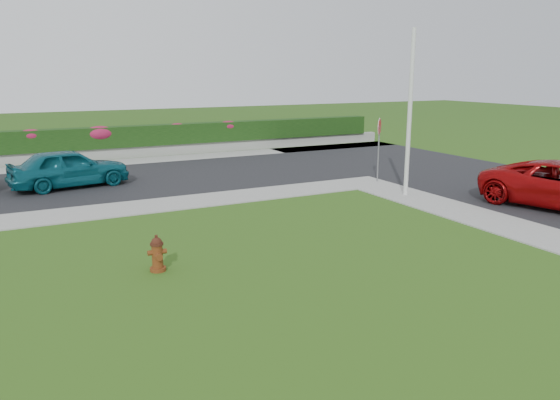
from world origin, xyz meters
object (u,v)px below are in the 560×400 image
fire_hydrant (157,254)px  stop_sign (379,134)px  sedan_teal (69,168)px  utility_pole (410,114)px

fire_hydrant → stop_sign: bearing=32.3°
sedan_teal → utility_pole: (11.02, -7.22, 2.21)m
stop_sign → sedan_teal: bearing=137.8°
sedan_teal → stop_sign: size_ratio=1.68×
sedan_teal → fire_hydrant: bearing=174.0°
fire_hydrant → utility_pole: size_ratio=0.14×
fire_hydrant → sedan_teal: (-0.66, 10.87, 0.40)m
sedan_teal → stop_sign: 12.61m
fire_hydrant → sedan_teal: bearing=96.2°
stop_sign → utility_pole: bearing=-124.4°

